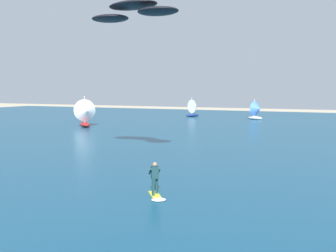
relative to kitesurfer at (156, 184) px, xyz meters
name	(u,v)px	position (x,y,z in m)	size (l,w,h in m)	color
ocean	(269,133)	(-0.40, 31.73, -0.65)	(160.00, 90.00, 0.10)	navy
kitesurfer	(156,184)	(0.00, 0.00, 0.00)	(1.63, 1.90, 1.67)	yellow
kite	(133,11)	(-5.03, 6.82, 9.84)	(7.58, 4.02, 1.10)	black
sailboat_far_left	(86,113)	(-24.42, 28.09, 1.32)	(3.73, 3.70, 4.21)	maroon
sailboat_mid_right	(87,106)	(-41.04, 51.58, 0.99)	(3.01, 2.57, 3.48)	navy
sailboat_mid_left	(194,108)	(-18.38, 53.69, 1.04)	(2.90, 3.22, 3.58)	navy
sailboat_outermost	(257,110)	(-6.08, 51.17, 0.97)	(3.07, 2.75, 3.44)	white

